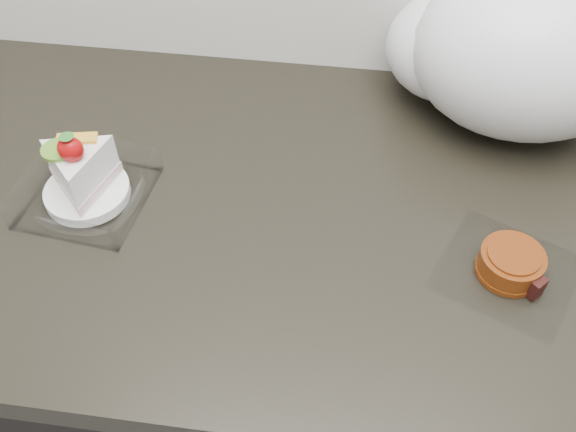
# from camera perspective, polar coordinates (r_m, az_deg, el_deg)

# --- Properties ---
(counter) EXTENTS (2.04, 0.64, 0.90)m
(counter) POSITION_cam_1_polar(r_m,az_deg,el_deg) (1.22, 4.42, -13.60)
(counter) COLOR black
(counter) RESTS_ON ground
(cake_tray) EXTENTS (0.17, 0.17, 0.12)m
(cake_tray) POSITION_cam_1_polar(r_m,az_deg,el_deg) (0.88, -17.70, 2.94)
(cake_tray) COLOR white
(cake_tray) RESTS_ON counter
(mooncake_wrap) EXTENTS (0.20, 0.19, 0.04)m
(mooncake_wrap) POSITION_cam_1_polar(r_m,az_deg,el_deg) (0.81, 19.20, -4.19)
(mooncake_wrap) COLOR white
(mooncake_wrap) RESTS_ON counter
(plastic_bag) EXTENTS (0.39, 0.30, 0.30)m
(plastic_bag) POSITION_cam_1_polar(r_m,az_deg,el_deg) (0.96, 19.48, 13.74)
(plastic_bag) COLOR white
(plastic_bag) RESTS_ON counter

